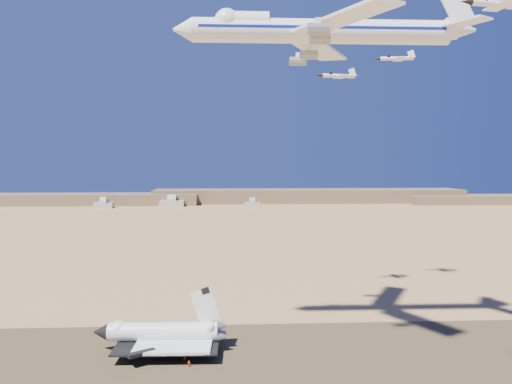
{
  "coord_description": "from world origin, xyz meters",
  "views": [
    {
      "loc": [
        11.99,
        -139.98,
        54.45
      ],
      "look_at": [
        19.84,
        8.0,
        45.77
      ],
      "focal_mm": 35.0,
      "sensor_mm": 36.0,
      "label": 1
    }
  ],
  "objects_px": {
    "carrier_747": "(313,31)",
    "crew_b": "(185,358)",
    "chase_jet_a": "(496,4)",
    "chase_jet_c": "(338,76)",
    "crew_c": "(189,363)",
    "chase_jet_d": "(396,58)",
    "shuttle": "(162,334)",
    "crew_a": "(184,358)"
  },
  "relations": [
    {
      "from": "carrier_747",
      "to": "crew_b",
      "type": "height_order",
      "value": "carrier_747"
    },
    {
      "from": "chase_jet_a",
      "to": "chase_jet_c",
      "type": "relative_size",
      "value": 0.86
    },
    {
      "from": "crew_b",
      "to": "chase_jet_a",
      "type": "bearing_deg",
      "value": -163.54
    },
    {
      "from": "crew_b",
      "to": "chase_jet_c",
      "type": "bearing_deg",
      "value": -85.41
    },
    {
      "from": "crew_c",
      "to": "chase_jet_d",
      "type": "distance_m",
      "value": 139.55
    },
    {
      "from": "shuttle",
      "to": "chase_jet_d",
      "type": "distance_m",
      "value": 136.71
    },
    {
      "from": "crew_b",
      "to": "crew_c",
      "type": "xyz_separation_m",
      "value": [
        1.45,
        -4.01,
        0.08
      ]
    },
    {
      "from": "carrier_747",
      "to": "crew_c",
      "type": "distance_m",
      "value": 95.84
    },
    {
      "from": "carrier_747",
      "to": "chase_jet_c",
      "type": "distance_m",
      "value": 55.23
    },
    {
      "from": "crew_b",
      "to": "chase_jet_a",
      "type": "xyz_separation_m",
      "value": [
        63.35,
        -40.39,
        83.92
      ]
    },
    {
      "from": "carrier_747",
      "to": "crew_b",
      "type": "xyz_separation_m",
      "value": [
        -35.22,
        -2.62,
        -89.53
      ]
    },
    {
      "from": "crew_a",
      "to": "chase_jet_a",
      "type": "xyz_separation_m",
      "value": [
        63.54,
        -40.17,
        83.94
      ]
    },
    {
      "from": "crew_b",
      "to": "chase_jet_a",
      "type": "distance_m",
      "value": 112.64
    },
    {
      "from": "crew_a",
      "to": "chase_jet_c",
      "type": "height_order",
      "value": "chase_jet_c"
    },
    {
      "from": "carrier_747",
      "to": "crew_a",
      "type": "xyz_separation_m",
      "value": [
        -35.4,
        -2.84,
        -89.55
      ]
    },
    {
      "from": "crew_c",
      "to": "chase_jet_c",
      "type": "relative_size",
      "value": 0.11
    },
    {
      "from": "chase_jet_a",
      "to": "chase_jet_d",
      "type": "bearing_deg",
      "value": 73.59
    },
    {
      "from": "crew_c",
      "to": "chase_jet_c",
      "type": "distance_m",
      "value": 116.78
    },
    {
      "from": "carrier_747",
      "to": "chase_jet_d",
      "type": "distance_m",
      "value": 74.52
    },
    {
      "from": "crew_a",
      "to": "crew_b",
      "type": "height_order",
      "value": "crew_b"
    },
    {
      "from": "chase_jet_c",
      "to": "chase_jet_d",
      "type": "xyz_separation_m",
      "value": [
        25.18,
        8.24,
        8.51
      ]
    },
    {
      "from": "shuttle",
      "to": "crew_a",
      "type": "height_order",
      "value": "shuttle"
    },
    {
      "from": "carrier_747",
      "to": "chase_jet_a",
      "type": "height_order",
      "value": "carrier_747"
    },
    {
      "from": "shuttle",
      "to": "chase_jet_a",
      "type": "xyz_separation_m",
      "value": [
        70.55,
        -48.1,
        79.74
      ]
    },
    {
      "from": "crew_a",
      "to": "shuttle",
      "type": "bearing_deg",
      "value": 30.13
    },
    {
      "from": "chase_jet_d",
      "to": "chase_jet_c",
      "type": "bearing_deg",
      "value": -154.76
    },
    {
      "from": "crew_b",
      "to": "chase_jet_c",
      "type": "distance_m",
      "value": 115.54
    },
    {
      "from": "crew_a",
      "to": "chase_jet_c",
      "type": "distance_m",
      "value": 115.75
    },
    {
      "from": "chase_jet_c",
      "to": "crew_a",
      "type": "bearing_deg",
      "value": -141.87
    },
    {
      "from": "crew_a",
      "to": "chase_jet_a",
      "type": "relative_size",
      "value": 0.12
    },
    {
      "from": "shuttle",
      "to": "chase_jet_a",
      "type": "height_order",
      "value": "chase_jet_a"
    },
    {
      "from": "crew_b",
      "to": "chase_jet_a",
      "type": "height_order",
      "value": "chase_jet_a"
    },
    {
      "from": "crew_b",
      "to": "crew_c",
      "type": "relative_size",
      "value": 0.91
    },
    {
      "from": "crew_c",
      "to": "carrier_747",
      "type": "bearing_deg",
      "value": -130.69
    },
    {
      "from": "shuttle",
      "to": "chase_jet_d",
      "type": "xyz_separation_m",
      "value": [
        85.88,
        55.19,
        90.93
      ]
    },
    {
      "from": "crew_c",
      "to": "chase_jet_a",
      "type": "xyz_separation_m",
      "value": [
        61.9,
        -36.38,
        83.84
      ]
    },
    {
      "from": "crew_a",
      "to": "chase_jet_c",
      "type": "xyz_separation_m",
      "value": [
        53.69,
        54.87,
        86.63
      ]
    },
    {
      "from": "crew_c",
      "to": "chase_jet_c",
      "type": "xyz_separation_m",
      "value": [
        52.06,
        58.67,
        86.52
      ]
    },
    {
      "from": "chase_jet_c",
      "to": "chase_jet_d",
      "type": "distance_m",
      "value": 27.83
    },
    {
      "from": "carrier_747",
      "to": "chase_jet_d",
      "type": "relative_size",
      "value": 5.09
    },
    {
      "from": "crew_b",
      "to": "crew_c",
      "type": "distance_m",
      "value": 4.27
    },
    {
      "from": "chase_jet_d",
      "to": "shuttle",
      "type": "bearing_deg",
      "value": -140.15
    }
  ]
}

